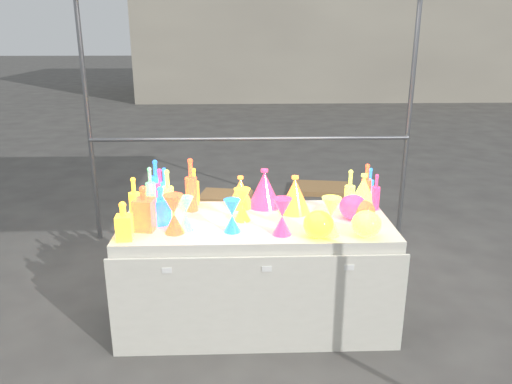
{
  "coord_description": "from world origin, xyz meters",
  "views": [
    {
      "loc": [
        -0.11,
        -3.14,
        1.97
      ],
      "look_at": [
        0.0,
        0.0,
        0.95
      ],
      "focal_mm": 35.0,
      "sensor_mm": 36.0,
      "label": 1
    }
  ],
  "objects_px": {
    "globe_0": "(319,226)",
    "lampshade_0": "(241,191)",
    "bottle_0": "(194,186)",
    "decanter_0": "(124,221)",
    "hourglass_0": "(174,214)",
    "display_table": "(256,271)",
    "cardboard_box_closed": "(226,211)"
  },
  "relations": [
    {
      "from": "globe_0",
      "to": "lampshade_0",
      "type": "relative_size",
      "value": 0.83
    },
    {
      "from": "cardboard_box_closed",
      "to": "lampshade_0",
      "type": "relative_size",
      "value": 2.22
    },
    {
      "from": "cardboard_box_closed",
      "to": "bottle_0",
      "type": "relative_size",
      "value": 1.86
    },
    {
      "from": "globe_0",
      "to": "lampshade_0",
      "type": "bearing_deg",
      "value": 129.06
    },
    {
      "from": "cardboard_box_closed",
      "to": "globe_0",
      "type": "bearing_deg",
      "value": -62.32
    },
    {
      "from": "cardboard_box_closed",
      "to": "bottle_0",
      "type": "distance_m",
      "value": 1.57
    },
    {
      "from": "bottle_0",
      "to": "lampshade_0",
      "type": "distance_m",
      "value": 0.35
    },
    {
      "from": "bottle_0",
      "to": "globe_0",
      "type": "height_order",
      "value": "bottle_0"
    },
    {
      "from": "decanter_0",
      "to": "globe_0",
      "type": "relative_size",
      "value": 1.29
    },
    {
      "from": "decanter_0",
      "to": "hourglass_0",
      "type": "height_order",
      "value": "hourglass_0"
    },
    {
      "from": "hourglass_0",
      "to": "lampshade_0",
      "type": "height_order",
      "value": "hourglass_0"
    },
    {
      "from": "cardboard_box_closed",
      "to": "globe_0",
      "type": "distance_m",
      "value": 2.23
    },
    {
      "from": "cardboard_box_closed",
      "to": "bottle_0",
      "type": "bearing_deg",
      "value": -87.01
    },
    {
      "from": "globe_0",
      "to": "lampshade_0",
      "type": "distance_m",
      "value": 0.75
    },
    {
      "from": "bottle_0",
      "to": "decanter_0",
      "type": "bearing_deg",
      "value": -119.85
    },
    {
      "from": "hourglass_0",
      "to": "lampshade_0",
      "type": "xyz_separation_m",
      "value": [
        0.42,
        0.48,
        -0.01
      ]
    },
    {
      "from": "bottle_0",
      "to": "lampshade_0",
      "type": "bearing_deg",
      "value": -11.68
    },
    {
      "from": "decanter_0",
      "to": "lampshade_0",
      "type": "height_order",
      "value": "decanter_0"
    },
    {
      "from": "display_table",
      "to": "lampshade_0",
      "type": "height_order",
      "value": "lampshade_0"
    },
    {
      "from": "display_table",
      "to": "globe_0",
      "type": "distance_m",
      "value": 0.66
    },
    {
      "from": "display_table",
      "to": "bottle_0",
      "type": "bearing_deg",
      "value": 140.73
    },
    {
      "from": "cardboard_box_closed",
      "to": "display_table",
      "type": "bearing_deg",
      "value": -71.14
    },
    {
      "from": "display_table",
      "to": "lampshade_0",
      "type": "bearing_deg",
      "value": 109.22
    },
    {
      "from": "bottle_0",
      "to": "decanter_0",
      "type": "distance_m",
      "value": 0.75
    },
    {
      "from": "display_table",
      "to": "hourglass_0",
      "type": "distance_m",
      "value": 0.75
    },
    {
      "from": "hourglass_0",
      "to": "lampshade_0",
      "type": "distance_m",
      "value": 0.64
    },
    {
      "from": "display_table",
      "to": "hourglass_0",
      "type": "xyz_separation_m",
      "value": [
        -0.52,
        -0.19,
        0.5
      ]
    },
    {
      "from": "hourglass_0",
      "to": "globe_0",
      "type": "distance_m",
      "value": 0.9
    },
    {
      "from": "decanter_0",
      "to": "hourglass_0",
      "type": "xyz_separation_m",
      "value": [
        0.29,
        0.1,
        0.0
      ]
    },
    {
      "from": "bottle_0",
      "to": "globe_0",
      "type": "distance_m",
      "value": 1.05
    },
    {
      "from": "cardboard_box_closed",
      "to": "hourglass_0",
      "type": "xyz_separation_m",
      "value": [
        -0.27,
        -1.94,
        0.69
      ]
    },
    {
      "from": "cardboard_box_closed",
      "to": "lampshade_0",
      "type": "distance_m",
      "value": 1.62
    }
  ]
}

